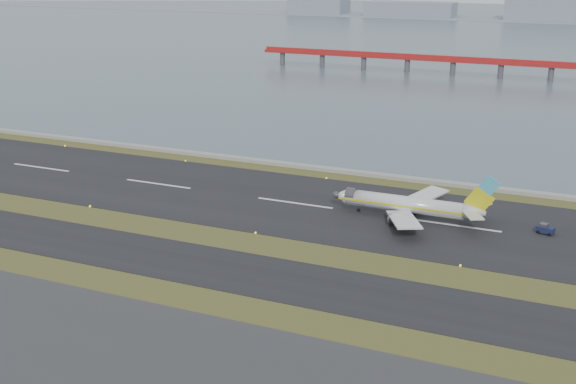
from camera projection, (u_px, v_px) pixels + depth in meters
name	position (u px, v px, depth m)	size (l,w,h in m)	color
ground	(240.00, 246.00, 153.05)	(1000.00, 1000.00, 0.00)	#354518
apron_strip	(69.00, 378.00, 105.03)	(1000.00, 50.00, 0.10)	#323235
taxiway_strip	(213.00, 267.00, 142.56)	(1000.00, 18.00, 0.10)	black
runway_strip	(295.00, 203.00, 179.22)	(1000.00, 45.00, 0.10)	black
seawall	(336.00, 170.00, 205.26)	(1000.00, 2.50, 1.00)	gray
bay_water	(511.00, 36.00, 554.51)	(1400.00, 800.00, 1.30)	#445562
red_pier	(501.00, 63.00, 361.45)	(260.00, 5.00, 10.20)	#A91E1D
far_shoreline	(548.00, 14.00, 687.14)	(1400.00, 80.00, 60.50)	gray
airliner	(410.00, 205.00, 167.59)	(38.52, 32.89, 12.80)	silver
pushback_tug	(545.00, 229.00, 159.23)	(4.05, 2.94, 2.34)	#161C3D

